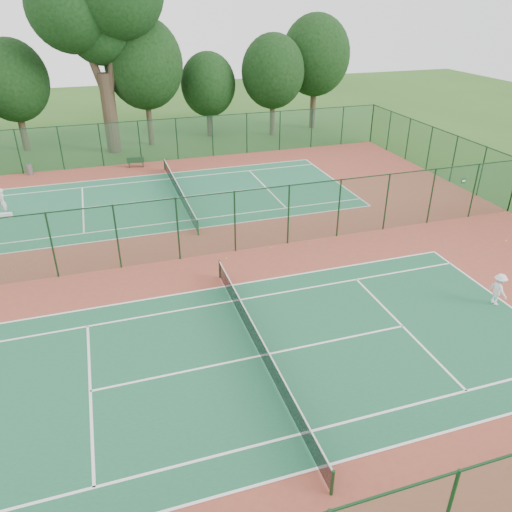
# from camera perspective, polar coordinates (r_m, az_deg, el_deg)

# --- Properties ---
(ground) EXTENTS (120.00, 120.00, 0.00)m
(ground) POSITION_cam_1_polar(r_m,az_deg,el_deg) (27.23, -5.47, 0.15)
(ground) COLOR #2B541A
(ground) RESTS_ON ground
(red_pad) EXTENTS (40.00, 36.00, 0.01)m
(red_pad) POSITION_cam_1_polar(r_m,az_deg,el_deg) (27.23, -5.47, 0.15)
(red_pad) COLOR brown
(red_pad) RESTS_ON ground
(court_near) EXTENTS (23.77, 10.97, 0.01)m
(court_near) POSITION_cam_1_polar(r_m,az_deg,el_deg) (19.92, 0.49, -11.34)
(court_near) COLOR #1C5A3B
(court_near) RESTS_ON red_pad
(court_far) EXTENTS (23.77, 10.97, 0.01)m
(court_far) POSITION_cam_1_polar(r_m,az_deg,el_deg) (35.32, -8.78, 6.64)
(court_far) COLOR #206745
(court_far) RESTS_ON red_pad
(fence_north) EXTENTS (40.00, 0.09, 3.50)m
(fence_north) POSITION_cam_1_polar(r_m,az_deg,el_deg) (43.31, -11.09, 12.84)
(fence_north) COLOR #1B5337
(fence_north) RESTS_ON ground
(fence_divider) EXTENTS (40.00, 0.09, 3.50)m
(fence_divider) POSITION_cam_1_polar(r_m,az_deg,el_deg) (26.46, -5.64, 3.52)
(fence_divider) COLOR #1A4F2D
(fence_divider) RESTS_ON ground
(tennis_net_near) EXTENTS (0.10, 12.90, 0.97)m
(tennis_net_near) POSITION_cam_1_polar(r_m,az_deg,el_deg) (19.59, 0.50, -10.14)
(tennis_net_near) COLOR #163D1D
(tennis_net_near) RESTS_ON ground
(tennis_net_far) EXTENTS (0.10, 12.90, 0.97)m
(tennis_net_far) POSITION_cam_1_polar(r_m,az_deg,el_deg) (35.14, -8.85, 7.44)
(tennis_net_far) COLOR #163E1F
(tennis_net_far) RESTS_ON ground
(player_near) EXTENTS (0.60, 1.01, 1.54)m
(player_near) POSITION_cam_1_polar(r_m,az_deg,el_deg) (25.02, 25.96, -3.44)
(player_near) COLOR white
(player_near) RESTS_ON court_near
(player_far) EXTENTS (0.60, 0.73, 1.72)m
(player_far) POSITION_cam_1_polar(r_m,az_deg,el_deg) (35.62, -26.98, 5.54)
(player_far) COLOR silver
(player_far) RESTS_ON court_far
(trash_bin) EXTENTS (0.61, 0.61, 0.83)m
(trash_bin) POSITION_cam_1_polar(r_m,az_deg,el_deg) (43.21, -24.47, 8.99)
(trash_bin) COLOR slate
(trash_bin) RESTS_ON red_pad
(bench) EXTENTS (1.42, 0.60, 0.85)m
(bench) POSITION_cam_1_polar(r_m,az_deg,el_deg) (42.36, -13.57, 10.40)
(bench) COLOR #123519
(bench) RESTS_ON red_pad
(kit_bag) EXTENTS (0.81, 0.38, 0.29)m
(kit_bag) POSITION_cam_1_polar(r_m,az_deg,el_deg) (35.39, -26.72, 4.18)
(kit_bag) COLOR silver
(kit_bag) RESTS_ON red_pad
(stray_ball_a) EXTENTS (0.07, 0.07, 0.07)m
(stray_ball_a) POSITION_cam_1_polar(r_m,az_deg,el_deg) (27.75, 1.70, 0.92)
(stray_ball_a) COLOR #BACB2F
(stray_ball_a) RESTS_ON red_pad
(stray_ball_b) EXTENTS (0.06, 0.06, 0.06)m
(stray_ball_b) POSITION_cam_1_polar(r_m,az_deg,el_deg) (28.31, 6.04, 1.34)
(stray_ball_b) COLOR #BFD732
(stray_ball_b) RESTS_ON red_pad
(stray_ball_c) EXTENTS (0.07, 0.07, 0.07)m
(stray_ball_c) POSITION_cam_1_polar(r_m,az_deg,el_deg) (26.70, -3.44, -0.25)
(stray_ball_c) COLOR yellow
(stray_ball_c) RESTS_ON red_pad
(big_tree) EXTENTS (10.81, 7.92, 16.61)m
(big_tree) POSITION_cam_1_polar(r_m,az_deg,el_deg) (46.00, -17.73, 25.65)
(big_tree) COLOR #3C2D20
(big_tree) RESTS_ON ground
(evergreen_row) EXTENTS (39.00, 5.00, 12.00)m
(evergreen_row) POSITION_cam_1_polar(r_m,az_deg,el_deg) (49.81, -11.35, 12.66)
(evergreen_row) COLOR black
(evergreen_row) RESTS_ON ground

